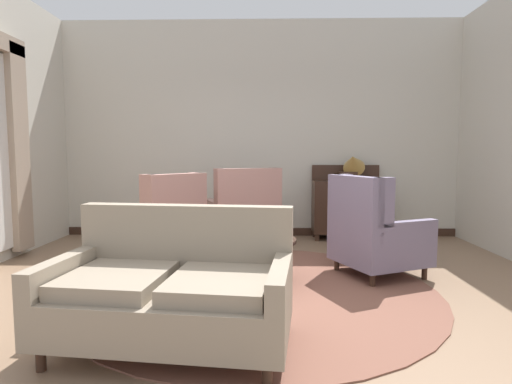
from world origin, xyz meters
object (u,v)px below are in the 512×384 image
(coffee_table, at_px, (255,247))
(sideboard, at_px, (347,206))
(porcelain_vase, at_px, (256,226))
(armchair_back_corner, at_px, (164,225))
(settee, at_px, (173,290))
(side_table, at_px, (365,231))
(gramophone, at_px, (352,165))
(armchair_far_left, at_px, (373,234))
(armchair_beside_settee, at_px, (244,216))

(coffee_table, distance_m, sideboard, 2.62)
(porcelain_vase, relative_size, armchair_back_corner, 0.28)
(porcelain_vase, bearing_deg, settee, -111.67)
(settee, bearing_deg, porcelain_vase, 74.69)
(porcelain_vase, distance_m, side_table, 1.43)
(armchair_back_corner, distance_m, sideboard, 2.82)
(armchair_back_corner, bearing_deg, gramophone, 160.72)
(armchair_far_left, relative_size, sideboard, 0.96)
(settee, relative_size, armchair_beside_settee, 1.49)
(armchair_beside_settee, relative_size, gramophone, 2.21)
(coffee_table, distance_m, armchair_beside_settee, 1.53)
(settee, xyz_separation_m, side_table, (1.76, 2.04, 0.03))
(armchair_back_corner, xyz_separation_m, gramophone, (2.51, 1.29, 0.68))
(armchair_far_left, relative_size, armchair_back_corner, 0.91)
(side_table, relative_size, sideboard, 0.61)
(coffee_table, height_order, armchair_beside_settee, armchair_beside_settee)
(settee, xyz_separation_m, armchair_far_left, (1.75, 1.66, 0.06))
(side_table, xyz_separation_m, sideboard, (0.09, 1.57, 0.09))
(coffee_table, bearing_deg, armchair_beside_settee, 97.17)
(coffee_table, height_order, settee, settee)
(settee, bearing_deg, armchair_back_corner, 111.58)
(porcelain_vase, height_order, armchair_back_corner, armchair_back_corner)
(armchair_beside_settee, relative_size, armchair_back_corner, 0.94)
(armchair_back_corner, distance_m, gramophone, 2.90)
(porcelain_vase, xyz_separation_m, sideboard, (1.32, 2.28, -0.09))
(settee, bearing_deg, side_table, 55.60)
(gramophone, bearing_deg, settee, -118.34)
(armchair_back_corner, xyz_separation_m, sideboard, (2.46, 1.38, 0.06))
(side_table, distance_m, gramophone, 1.65)
(coffee_table, xyz_separation_m, sideboard, (1.34, 2.24, 0.14))
(armchair_beside_settee, height_order, armchair_back_corner, armchair_beside_settee)
(porcelain_vase, bearing_deg, armchair_back_corner, 141.46)
(sideboard, bearing_deg, porcelain_vase, -120.12)
(armchair_far_left, relative_size, gramophone, 2.13)
(coffee_table, distance_m, side_table, 1.42)
(porcelain_vase, xyz_separation_m, armchair_back_corner, (-1.14, 0.90, -0.15))
(coffee_table, distance_m, porcelain_vase, 0.23)
(coffee_table, bearing_deg, settee, -110.59)
(armchair_beside_settee, bearing_deg, side_table, 130.95)
(armchair_beside_settee, distance_m, sideboard, 1.69)
(settee, xyz_separation_m, gramophone, (1.90, 3.52, 0.74))
(armchair_beside_settee, height_order, sideboard, sideboard)
(armchair_beside_settee, height_order, side_table, armchair_beside_settee)
(settee, relative_size, sideboard, 1.47)
(armchair_far_left, height_order, gramophone, gramophone)
(armchair_beside_settee, height_order, armchair_far_left, armchair_beside_settee)
(porcelain_vase, bearing_deg, coffee_table, 113.20)
(armchair_beside_settee, xyz_separation_m, armchair_far_left, (1.43, -1.22, -0.01))
(porcelain_vase, distance_m, settee, 1.44)
(settee, distance_m, armchair_beside_settee, 2.90)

